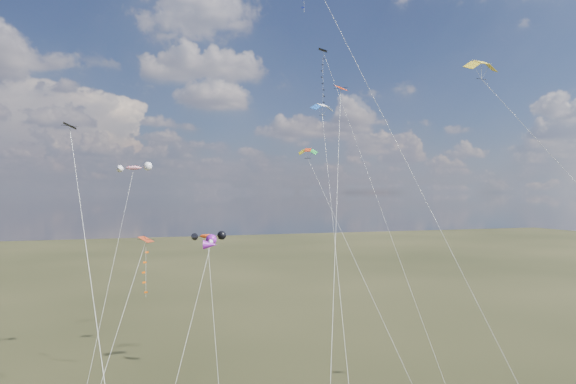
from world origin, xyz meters
name	(u,v)px	position (x,y,z in m)	size (l,w,h in m)	color
diamond_black_high	(329,91)	(8.48, 29.27, 30.44)	(5.48, 19.09, 35.47)	black
diamond_navy_tall	(319,12)	(3.26, 18.84, 35.27)	(11.42, 20.61, 40.89)	#0A1051
diamond_black_mid	(88,258)	(-15.31, 3.01, 15.69)	(4.68, 17.94, 23.08)	black
diamond_red_low	(143,274)	(-12.11, 17.66, 12.52)	(5.91, 8.87, 15.45)	#A63314
diamond_orange_center	(337,197)	(-0.25, 6.77, 18.67)	(7.66, 14.54, 27.00)	#E63404
parafoil_yellow	(483,64)	(13.09, 9.08, 29.02)	(11.85, 21.19, 29.82)	gold
parafoil_blue_white	(323,106)	(6.09, 25.20, 27.89)	(7.52, 22.57, 28.64)	blue
parafoil_tricolor	(309,152)	(4.51, 25.03, 23.10)	(4.58, 20.13, 23.83)	yellow
novelty_orange_black	(208,237)	(-6.47, 21.25, 15.00)	(2.96, 13.79, 15.51)	#C63D10
novelty_white_purple	(210,243)	(-7.73, 12.03, 15.36)	(5.92, 8.22, 15.89)	silver
novelty_redwhite_stripe	(133,168)	(-12.44, 38.86, 21.82)	(6.50, 12.30, 22.50)	red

